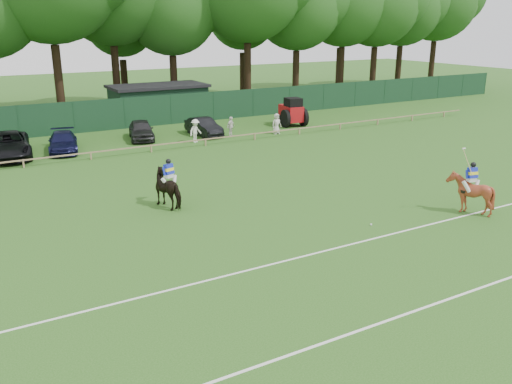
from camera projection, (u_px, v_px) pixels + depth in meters
ground at (283, 249)px, 21.01m from camera, size 160.00×160.00×0.00m
horse_dark at (170, 188)px, 25.55m from camera, size 1.56×2.30×1.78m
horse_chestnut at (470, 193)px, 24.64m from camera, size 1.90×2.04×1.89m
suv_black at (8, 145)px, 34.72m from camera, size 3.16×6.01×1.61m
sedan_navy at (63, 142)px, 36.33m from camera, size 2.66×4.75×1.30m
hatch_grey at (141, 130)px, 40.03m from camera, size 2.67×4.50×1.44m
estate_black at (204, 127)px, 41.50m from camera, size 1.62×4.12×1.33m
spectator_left at (195, 131)px, 39.02m from camera, size 1.24×0.99×1.68m
spectator_mid at (231, 127)px, 40.95m from camera, size 0.97×0.76×1.53m
spectator_right at (277, 124)px, 41.98m from camera, size 0.78×0.51×1.59m
rider_dark at (169, 172)px, 25.31m from camera, size 0.92×0.52×1.41m
rider_chestnut at (472, 176)px, 24.38m from camera, size 0.93×0.70×2.05m
polo_ball at (371, 225)px, 23.35m from camera, size 0.09×0.09×0.09m
pitch_lines at (340, 285)px, 18.12m from camera, size 60.00×5.10×0.01m
pitch_rail at (136, 147)px, 35.75m from camera, size 62.10×0.10×0.50m
perimeter_fence at (100, 115)px, 42.94m from camera, size 92.08×0.08×2.50m
utility_shed at (159, 102)px, 48.18m from camera, size 8.40×4.40×3.04m
tree_row at (100, 114)px, 50.88m from camera, size 96.00×12.00×21.00m
tractor at (292, 112)px, 45.20m from camera, size 2.20×3.00×2.34m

